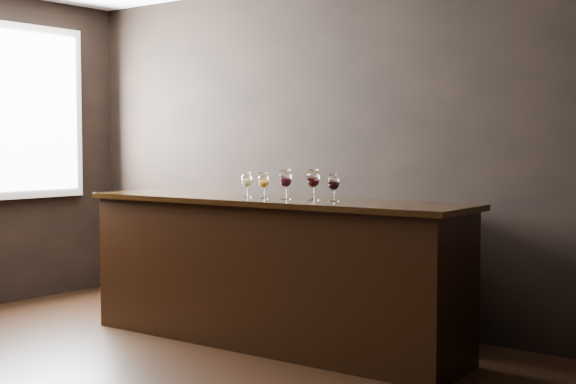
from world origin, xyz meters
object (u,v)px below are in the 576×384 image
Objects in this scene: back_bar_shelf at (272,258)px; glass_amber at (264,181)px; glass_red_b at (313,179)px; glass_red_a at (286,179)px; glass_white at (247,180)px; bar_counter at (270,274)px; glass_red_c at (334,183)px.

glass_amber reaches higher than back_bar_shelf.
glass_amber is at bearing -170.30° from glass_red_b.
glass_red_a is (0.71, -0.73, 0.70)m from back_bar_shelf.
glass_white is at bearing -64.16° from back_bar_shelf.
glass_amber is at bearing -131.33° from bar_counter.
glass_white is 0.99× the size of glass_amber.
glass_red_c is (0.57, 0.05, 0.00)m from glass_amber.
bar_counter is 0.92m from back_bar_shelf.
glass_white is at bearing 174.92° from glass_amber.
glass_amber is at bearing -5.08° from glass_white.
bar_counter is at bearing 50.00° from glass_amber.
glass_red_b is (0.39, 0.07, 0.02)m from glass_amber.
glass_red_b is (0.21, 0.04, 0.00)m from glass_red_a.
glass_red_b is at bearing 5.21° from glass_white.
glass_white is 0.98× the size of glass_red_c.
glass_red_b is at bearing -36.89° from back_bar_shelf.
glass_red_c is at bearing -5.90° from glass_red_b.
glass_red_a reaches higher than bar_counter.
bar_counter is at bearing -52.12° from back_bar_shelf.
back_bar_shelf is 13.00× the size of glass_red_b.
back_bar_shelf is 1.48m from glass_red_c.
glass_red_b is at bearing 174.10° from glass_red_c.
glass_red_a is (0.18, 0.02, 0.02)m from glass_amber.
bar_counter is 0.78m from glass_red_b.
bar_counter is 15.86× the size of glass_white.
glass_amber is at bearing -175.25° from glass_red_c.
glass_red_c reaches higher than back_bar_shelf.
glass_white is (0.36, -0.74, 0.69)m from back_bar_shelf.
back_bar_shelf is at bearing 126.55° from bar_counter.
glass_white is 0.88× the size of glass_red_a.
glass_red_c is (0.75, 0.03, 0.00)m from glass_white.
glass_red_a reaches higher than back_bar_shelf.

